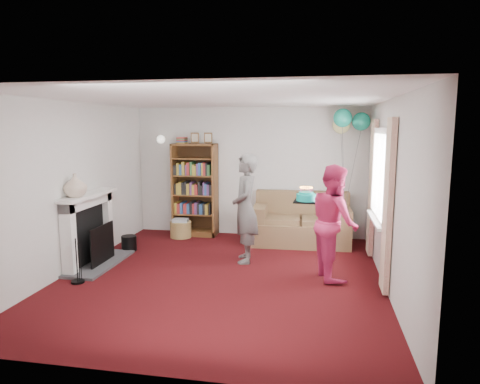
% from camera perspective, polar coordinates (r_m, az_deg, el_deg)
% --- Properties ---
extents(ground, '(5.00, 5.00, 0.00)m').
position_cam_1_polar(ground, '(6.26, -2.51, -11.24)').
color(ground, '#360808').
rests_on(ground, ground).
extents(wall_back, '(4.50, 0.02, 2.50)m').
position_cam_1_polar(wall_back, '(8.39, 1.24, 2.70)').
color(wall_back, silver).
rests_on(wall_back, ground).
extents(wall_left, '(0.02, 5.00, 2.50)m').
position_cam_1_polar(wall_left, '(6.81, -21.46, 0.66)').
color(wall_left, silver).
rests_on(wall_left, ground).
extents(wall_right, '(0.02, 5.00, 2.50)m').
position_cam_1_polar(wall_right, '(5.87, 19.43, -0.46)').
color(wall_right, silver).
rests_on(wall_right, ground).
extents(ceiling, '(4.50, 5.00, 0.01)m').
position_cam_1_polar(ceiling, '(5.89, -2.68, 12.31)').
color(ceiling, white).
rests_on(ceiling, wall_back).
extents(fireplace, '(0.55, 1.80, 1.12)m').
position_cam_1_polar(fireplace, '(7.02, -19.10, -5.13)').
color(fireplace, '#3F3F42').
rests_on(fireplace, ground).
extents(window_bay, '(0.14, 2.02, 2.20)m').
position_cam_1_polar(window_bay, '(6.46, 18.11, -0.01)').
color(window_bay, white).
rests_on(window_bay, ground).
extents(wall_sconce, '(0.16, 0.23, 0.16)m').
position_cam_1_polar(wall_sconce, '(8.66, -10.50, 6.93)').
color(wall_sconce, gold).
rests_on(wall_sconce, ground).
extents(bookcase, '(0.86, 0.42, 2.02)m').
position_cam_1_polar(bookcase, '(8.46, -5.97, 0.24)').
color(bookcase, '#472B14').
rests_on(bookcase, ground).
extents(sofa, '(1.75, 0.92, 0.92)m').
position_cam_1_polar(sofa, '(8.01, 8.15, -4.26)').
color(sofa, brown).
rests_on(sofa, ground).
extents(wicker_basket, '(0.41, 0.41, 0.37)m').
position_cam_1_polar(wicker_basket, '(8.41, -7.90, -4.88)').
color(wicker_basket, olive).
rests_on(wicker_basket, ground).
extents(person_striped, '(0.53, 0.69, 1.72)m').
position_cam_1_polar(person_striped, '(6.73, 0.72, -2.21)').
color(person_striped, black).
rests_on(person_striped, ground).
extents(person_magenta, '(0.81, 0.93, 1.62)m').
position_cam_1_polar(person_magenta, '(6.17, 12.45, -3.89)').
color(person_magenta, '#C22657').
rests_on(person_magenta, ground).
extents(birthday_cake, '(0.34, 0.34, 0.22)m').
position_cam_1_polar(birthday_cake, '(6.32, 8.80, -0.72)').
color(birthday_cake, black).
rests_on(birthday_cake, ground).
extents(balloons, '(0.65, 0.70, 1.77)m').
position_cam_1_polar(balloons, '(7.89, 14.25, 9.10)').
color(balloons, '#3F3F3F').
rests_on(balloons, ground).
extents(mantel_vase, '(0.40, 0.40, 0.34)m').
position_cam_1_polar(mantel_vase, '(6.61, -21.13, 0.84)').
color(mantel_vase, beige).
rests_on(mantel_vase, fireplace).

